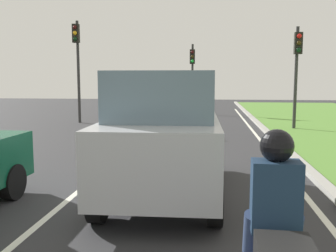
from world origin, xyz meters
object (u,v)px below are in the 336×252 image
at_px(rider_person, 275,194).
at_px(traffic_light_overhead_left, 77,54).
at_px(car_suv_ahead, 165,133).
at_px(traffic_light_near_right, 297,61).
at_px(traffic_light_far_median, 192,68).

bearing_deg(rider_person, traffic_light_overhead_left, 116.77).
xyz_separation_m(car_suv_ahead, rider_person, (1.39, -3.70, 0.02)).
relative_size(rider_person, traffic_light_overhead_left, 0.23).
bearing_deg(traffic_light_near_right, traffic_light_overhead_left, 171.38).
bearing_deg(car_suv_ahead, traffic_light_near_right, 63.95).
xyz_separation_m(traffic_light_overhead_left, traffic_light_far_median, (5.40, 5.94, -0.50)).
height_order(traffic_light_overhead_left, traffic_light_far_median, traffic_light_overhead_left).
height_order(traffic_light_near_right, traffic_light_overhead_left, traffic_light_overhead_left).
bearing_deg(traffic_light_overhead_left, traffic_light_near_right, -8.62).
distance_m(rider_person, traffic_light_far_median, 21.14).
height_order(car_suv_ahead, traffic_light_far_median, traffic_light_far_median).
bearing_deg(rider_person, car_suv_ahead, 111.82).
relative_size(rider_person, traffic_light_near_right, 0.26).
bearing_deg(car_suv_ahead, traffic_light_overhead_left, 115.40).
height_order(car_suv_ahead, rider_person, car_suv_ahead).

